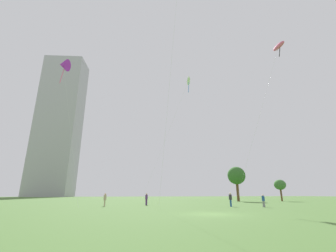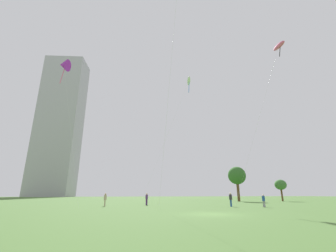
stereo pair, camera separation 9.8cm
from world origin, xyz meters
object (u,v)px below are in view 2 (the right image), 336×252
(kite_flying_1, at_px, (64,65))
(distant_highrise_0, at_px, (60,124))
(person_standing_3, at_px, (231,199))
(person_standing_2, at_px, (147,198))
(kite_flying_0, at_px, (189,81))
(park_tree_1, at_px, (237,176))
(person_standing_1, at_px, (105,199))
(person_standing_0, at_px, (264,200))
(park_tree_0, at_px, (281,185))
(kite_flying_3, at_px, (279,46))

(kite_flying_1, distance_m, distant_highrise_0, 125.72)
(person_standing_3, bearing_deg, person_standing_2, -119.64)
(kite_flying_0, height_order, distant_highrise_0, distant_highrise_0)
(person_standing_2, xyz_separation_m, park_tree_1, (23.02, 13.14, 4.75))
(person_standing_1, relative_size, distant_highrise_0, 0.02)
(kite_flying_1, bearing_deg, person_standing_0, -12.94)
(distant_highrise_0, bearing_deg, person_standing_2, -59.93)
(park_tree_0, bearing_deg, kite_flying_0, -169.47)
(person_standing_0, relative_size, park_tree_1, 0.20)
(kite_flying_1, relative_size, kite_flying_3, 0.91)
(person_standing_3, relative_size, kite_flying_0, 0.07)
(kite_flying_1, xyz_separation_m, park_tree_0, (47.30, 14.36, -17.30))
(park_tree_0, relative_size, distant_highrise_0, 0.05)
(person_standing_3, bearing_deg, kite_flying_1, -95.67)
(person_standing_0, relative_size, kite_flying_3, 0.07)
(person_standing_3, height_order, park_tree_1, park_tree_1)
(person_standing_3, bearing_deg, kite_flying_0, -172.66)
(person_standing_0, relative_size, park_tree_0, 0.32)
(kite_flying_0, bearing_deg, person_standing_0, -75.35)
(person_standing_3, relative_size, park_tree_0, 0.37)
(person_standing_1, distance_m, kite_flying_1, 21.46)
(person_standing_2, distance_m, person_standing_3, 12.70)
(person_standing_2, bearing_deg, kite_flying_3, -161.13)
(person_standing_1, relative_size, kite_flying_0, 0.07)
(kite_flying_0, distance_m, park_tree_1, 25.03)
(kite_flying_0, xyz_separation_m, kite_flying_3, (8.61, -18.52, -2.71))
(kite_flying_0, relative_size, kite_flying_1, 1.21)
(park_tree_0, xyz_separation_m, distant_highrise_0, (-77.23, 105.19, 42.14))
(distant_highrise_0, bearing_deg, person_standing_3, -56.83)
(person_standing_2, bearing_deg, park_tree_0, -110.45)
(person_standing_2, height_order, kite_flying_3, kite_flying_3)
(park_tree_0, bearing_deg, person_standing_0, -132.80)
(kite_flying_1, height_order, park_tree_1, kite_flying_1)
(kite_flying_1, xyz_separation_m, kite_flying_3, (32.36, -8.54, 2.48))
(person_standing_1, height_order, distant_highrise_0, distant_highrise_0)
(person_standing_0, bearing_deg, park_tree_1, -78.63)
(person_standing_0, xyz_separation_m, distant_highrise_0, (-57.96, 126.00, 44.91))
(person_standing_0, distance_m, person_standing_2, 16.82)
(park_tree_1, bearing_deg, person_standing_2, -150.28)
(park_tree_0, distance_m, park_tree_1, 10.65)
(park_tree_0, distance_m, distant_highrise_0, 137.13)
(person_standing_3, height_order, kite_flying_1, kite_flying_1)
(person_standing_1, distance_m, park_tree_0, 41.95)
(kite_flying_1, height_order, park_tree_0, kite_flying_1)
(kite_flying_0, height_order, kite_flying_1, kite_flying_0)
(person_standing_1, bearing_deg, kite_flying_3, -101.04)
(person_standing_1, distance_m, kite_flying_3, 34.49)
(kite_flying_3, height_order, distant_highrise_0, distant_highrise_0)
(person_standing_0, xyz_separation_m, park_tree_0, (19.27, 20.81, 2.77))
(kite_flying_1, height_order, distant_highrise_0, distant_highrise_0)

